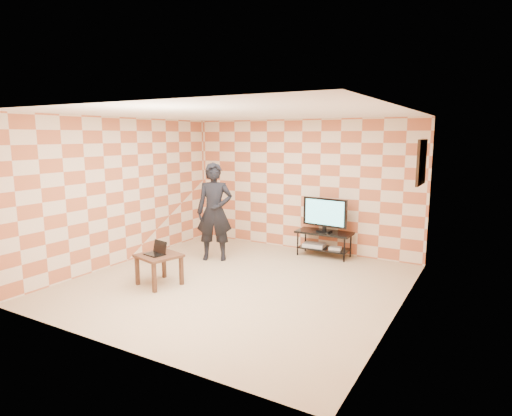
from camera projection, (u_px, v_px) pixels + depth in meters
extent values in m
plane|color=tan|center=(238.00, 283.00, 6.94)|extent=(5.00, 5.00, 0.00)
cube|color=beige|center=(301.00, 185.00, 8.86)|extent=(5.00, 0.02, 2.70)
cube|color=beige|center=(113.00, 231.00, 4.58)|extent=(5.00, 0.02, 2.70)
cube|color=beige|center=(123.00, 191.00, 7.94)|extent=(0.02, 5.00, 2.70)
cube|color=beige|center=(401.00, 215.00, 5.50)|extent=(0.02, 5.00, 2.70)
cube|color=white|center=(236.00, 113.00, 6.49)|extent=(5.00, 5.00, 0.02)
cube|color=black|center=(422.00, 162.00, 6.74)|extent=(0.04, 0.72, 0.72)
cube|color=black|center=(422.00, 162.00, 6.74)|extent=(0.04, 0.03, 0.68)
cube|color=black|center=(422.00, 162.00, 6.74)|extent=(0.04, 0.68, 0.03)
cube|color=black|center=(324.00, 233.00, 8.42)|extent=(1.09, 0.49, 0.04)
cube|color=black|center=(324.00, 248.00, 8.47)|extent=(0.98, 0.44, 0.03)
cylinder|color=black|center=(298.00, 243.00, 8.53)|extent=(0.03, 0.03, 0.50)
cylinder|color=black|center=(305.00, 239.00, 8.86)|extent=(0.03, 0.03, 0.50)
cylinder|color=black|center=(344.00, 249.00, 8.06)|extent=(0.03, 0.03, 0.50)
cylinder|color=black|center=(351.00, 245.00, 8.39)|extent=(0.03, 0.03, 0.50)
cube|color=black|center=(324.00, 231.00, 8.42)|extent=(0.29, 0.20, 0.03)
cube|color=black|center=(324.00, 228.00, 8.41)|extent=(0.07, 0.06, 0.08)
cube|color=black|center=(325.00, 212.00, 8.35)|extent=(0.92, 0.15, 0.56)
cube|color=#56C3CE|center=(324.00, 213.00, 8.32)|extent=(0.82, 0.09, 0.48)
cube|color=#BABABC|center=(314.00, 245.00, 8.54)|extent=(0.44, 0.33, 0.07)
cube|color=silver|center=(335.00, 248.00, 8.33)|extent=(0.26, 0.20, 0.05)
cube|color=#3E2116|center=(159.00, 256.00, 6.79)|extent=(0.73, 0.73, 0.04)
cube|color=#3E2116|center=(137.00, 271.00, 6.83)|extent=(0.07, 0.07, 0.46)
cube|color=#3E2116|center=(164.00, 264.00, 7.18)|extent=(0.07, 0.07, 0.46)
cube|color=#3E2116|center=(154.00, 278.00, 6.49)|extent=(0.07, 0.07, 0.46)
cube|color=#3E2116|center=(181.00, 271.00, 6.84)|extent=(0.07, 0.07, 0.46)
cube|color=black|center=(155.00, 254.00, 6.77)|extent=(0.35, 0.28, 0.02)
cube|color=black|center=(160.00, 247.00, 6.83)|extent=(0.32, 0.12, 0.20)
imported|color=black|center=(215.00, 212.00, 8.13)|extent=(0.81, 0.71, 1.87)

